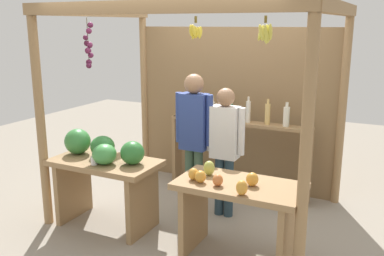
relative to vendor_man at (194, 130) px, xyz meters
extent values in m
plane|color=gray|center=(0.08, 0.00, -1.03)|extent=(12.00, 12.00, 0.00)
cylinder|color=#99754C|center=(-1.37, -1.06, 0.21)|extent=(0.10, 0.10, 2.46)
cylinder|color=#99754C|center=(1.52, -1.06, 0.21)|extent=(0.10, 0.10, 2.46)
cylinder|color=#99754C|center=(-1.37, 1.05, 0.21)|extent=(0.10, 0.10, 2.46)
cylinder|color=#99754C|center=(1.52, 1.05, 0.21)|extent=(0.10, 0.10, 2.46)
cube|color=#99754C|center=(0.08, -1.06, 1.38)|extent=(2.99, 0.12, 0.12)
cube|color=#99754C|center=(-1.37, 0.00, 1.38)|extent=(0.12, 2.21, 0.12)
cube|color=#99754C|center=(1.52, 0.00, 1.38)|extent=(0.12, 2.21, 0.12)
cube|color=olive|center=(0.08, 1.07, 0.08)|extent=(2.89, 0.04, 2.22)
cylinder|color=brown|center=(0.44, -0.86, 1.27)|extent=(0.02, 0.02, 0.06)
ellipsoid|color=yellow|center=(0.47, -0.86, 1.15)|extent=(0.04, 0.07, 0.11)
ellipsoid|color=yellow|center=(0.47, -0.84, 1.16)|extent=(0.06, 0.06, 0.12)
ellipsoid|color=yellow|center=(0.44, -0.83, 1.15)|extent=(0.08, 0.04, 0.11)
ellipsoid|color=yellow|center=(0.42, -0.84, 1.14)|extent=(0.07, 0.07, 0.12)
ellipsoid|color=yellow|center=(0.41, -0.87, 1.17)|extent=(0.04, 0.07, 0.12)
ellipsoid|color=yellow|center=(0.41, -0.89, 1.17)|extent=(0.05, 0.06, 0.12)
ellipsoid|color=yellow|center=(0.44, -0.90, 1.17)|extent=(0.07, 0.04, 0.11)
ellipsoid|color=yellow|center=(0.46, -0.88, 1.16)|extent=(0.07, 0.07, 0.12)
cylinder|color=brown|center=(1.09, -0.87, 1.27)|extent=(0.02, 0.02, 0.06)
ellipsoid|color=#D1CC4C|center=(1.13, -0.87, 1.16)|extent=(0.04, 0.06, 0.14)
ellipsoid|color=#D1CC4C|center=(1.12, -0.84, 1.14)|extent=(0.06, 0.06, 0.15)
ellipsoid|color=#D1CC4C|center=(1.09, -0.84, 1.16)|extent=(0.06, 0.04, 0.14)
ellipsoid|color=#D1CC4C|center=(1.07, -0.84, 1.16)|extent=(0.08, 0.06, 0.15)
ellipsoid|color=#D1CC4C|center=(1.05, -0.85, 1.15)|extent=(0.06, 0.09, 0.14)
ellipsoid|color=#D1CC4C|center=(1.07, -0.88, 1.16)|extent=(0.05, 0.07, 0.15)
ellipsoid|color=#D1CC4C|center=(1.07, -0.90, 1.16)|extent=(0.08, 0.06, 0.15)
ellipsoid|color=#D1CC4C|center=(1.10, -0.89, 1.13)|extent=(0.07, 0.04, 0.14)
ellipsoid|color=#D1CC4C|center=(1.11, -0.89, 1.15)|extent=(0.06, 0.06, 0.15)
cylinder|color=#4C422D|center=(-0.98, -0.65, 1.02)|extent=(0.01, 0.01, 0.55)
sphere|color=#511938|center=(-0.95, -0.63, 1.22)|extent=(0.06, 0.06, 0.06)
sphere|color=#601E42|center=(-0.95, -0.65, 1.15)|extent=(0.06, 0.06, 0.06)
sphere|color=#511938|center=(-1.00, -0.66, 1.08)|extent=(0.06, 0.06, 0.06)
sphere|color=#47142D|center=(-1.00, -0.64, 1.02)|extent=(0.07, 0.07, 0.07)
sphere|color=#601E42|center=(-0.97, -0.63, 1.00)|extent=(0.07, 0.07, 0.07)
sphere|color=#601E42|center=(-0.98, -0.66, 0.94)|extent=(0.07, 0.07, 0.07)
sphere|color=#601E42|center=(-0.97, -0.63, 0.89)|extent=(0.06, 0.06, 0.06)
sphere|color=#511938|center=(-0.98, -0.65, 0.81)|extent=(0.07, 0.07, 0.07)
sphere|color=#511938|center=(-0.96, -0.68, 0.78)|extent=(0.06, 0.06, 0.06)
cube|color=#99754C|center=(-0.72, -0.79, -0.28)|extent=(1.21, 0.64, 0.06)
cube|color=#99754C|center=(-1.20, -0.79, -0.67)|extent=(0.06, 0.58, 0.72)
cube|color=#99754C|center=(-0.23, -0.79, -0.67)|extent=(0.06, 0.58, 0.72)
ellipsoid|color=#429347|center=(-0.63, -0.91, -0.13)|extent=(0.30, 0.30, 0.22)
ellipsoid|color=#2D7533|center=(-0.36, -0.77, -0.12)|extent=(0.34, 0.34, 0.25)
ellipsoid|color=#2D7533|center=(-0.81, -0.70, -0.12)|extent=(0.34, 0.34, 0.24)
ellipsoid|color=#38843D|center=(-1.15, -0.73, -0.10)|extent=(0.30, 0.30, 0.30)
cylinder|color=white|center=(-0.72, -0.97, -0.20)|extent=(0.07, 0.07, 0.09)
cube|color=#99754C|center=(0.87, -0.79, -0.28)|extent=(1.21, 0.64, 0.06)
cube|color=#99754C|center=(0.39, -0.79, -0.67)|extent=(0.06, 0.58, 0.72)
cube|color=#99754C|center=(1.36, -0.79, -0.67)|extent=(0.06, 0.58, 0.72)
ellipsoid|color=#A8B24C|center=(0.52, -0.72, -0.17)|extent=(0.12, 0.12, 0.15)
ellipsoid|color=gold|center=(0.99, -1.05, -0.18)|extent=(0.11, 0.11, 0.14)
ellipsoid|color=gold|center=(0.53, -0.94, -0.19)|extent=(0.12, 0.12, 0.12)
ellipsoid|color=gold|center=(0.44, -0.91, -0.19)|extent=(0.12, 0.12, 0.12)
ellipsoid|color=gold|center=(1.00, -0.80, -0.18)|extent=(0.16, 0.16, 0.13)
ellipsoid|color=#CC7038|center=(0.71, -0.95, -0.19)|extent=(0.12, 0.12, 0.11)
cube|color=#99754C|center=(-0.67, 0.79, -0.53)|extent=(0.05, 0.20, 1.00)
cube|color=#99754C|center=(1.21, 0.79, -0.53)|extent=(0.05, 0.20, 1.00)
cube|color=#99754C|center=(0.27, 0.79, -0.05)|extent=(1.88, 0.22, 0.04)
cylinder|color=#994C1E|center=(-0.62, 0.79, 0.11)|extent=(0.06, 0.06, 0.26)
cylinder|color=#994C1E|center=(-0.62, 0.79, 0.27)|extent=(0.03, 0.03, 0.06)
cylinder|color=#994C1E|center=(-0.36, 0.79, 0.10)|extent=(0.06, 0.06, 0.25)
cylinder|color=#994C1E|center=(-0.36, 0.79, 0.25)|extent=(0.03, 0.03, 0.06)
cylinder|color=silver|center=(-0.11, 0.79, 0.09)|extent=(0.06, 0.06, 0.24)
cylinder|color=silver|center=(-0.11, 0.79, 0.24)|extent=(0.03, 0.03, 0.06)
cylinder|color=#338C4C|center=(0.14, 0.79, 0.11)|extent=(0.07, 0.07, 0.26)
cylinder|color=#338C4C|center=(0.14, 0.79, 0.27)|extent=(0.03, 0.03, 0.06)
cylinder|color=silver|center=(0.40, 0.79, 0.12)|extent=(0.06, 0.06, 0.28)
cylinder|color=silver|center=(0.40, 0.79, 0.29)|extent=(0.03, 0.03, 0.06)
cylinder|color=#D8B266|center=(0.66, 0.79, 0.11)|extent=(0.07, 0.07, 0.27)
cylinder|color=#D8B266|center=(0.66, 0.79, 0.27)|extent=(0.03, 0.03, 0.06)
cylinder|color=silver|center=(0.90, 0.79, 0.10)|extent=(0.08, 0.08, 0.25)
cylinder|color=silver|center=(0.90, 0.79, 0.25)|extent=(0.04, 0.04, 0.06)
cylinder|color=#338C4C|center=(1.14, 0.79, 0.09)|extent=(0.06, 0.06, 0.23)
cylinder|color=#338C4C|center=(1.14, 0.79, 0.23)|extent=(0.03, 0.03, 0.06)
cylinder|color=#3E5B48|center=(-0.06, 0.00, -0.63)|extent=(0.11, 0.11, 0.79)
cylinder|color=#3E5B48|center=(0.06, 0.00, -0.63)|extent=(0.11, 0.11, 0.79)
cube|color=#2D428C|center=(0.00, 0.00, 0.11)|extent=(0.32, 0.19, 0.67)
cylinder|color=#2D428C|center=(-0.20, 0.00, 0.14)|extent=(0.08, 0.08, 0.60)
cylinder|color=#2D428C|center=(0.20, 0.00, 0.14)|extent=(0.08, 0.08, 0.60)
sphere|color=#997051|center=(0.00, 0.00, 0.56)|extent=(0.23, 0.23, 0.23)
cylinder|color=#273D4C|center=(0.32, 0.05, -0.66)|extent=(0.11, 0.11, 0.73)
cylinder|color=#273D4C|center=(0.44, 0.05, -0.66)|extent=(0.11, 0.11, 0.73)
cube|color=white|center=(0.38, 0.05, 0.01)|extent=(0.32, 0.19, 0.61)
cylinder|color=white|center=(0.18, 0.05, 0.04)|extent=(0.08, 0.08, 0.55)
cylinder|color=white|center=(0.58, 0.05, 0.04)|extent=(0.08, 0.08, 0.55)
sphere|color=#997051|center=(0.38, 0.05, 0.42)|extent=(0.21, 0.21, 0.21)
camera|label=1|loc=(2.18, -4.43, 1.23)|focal=40.12mm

